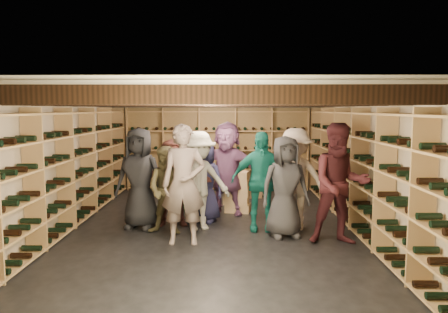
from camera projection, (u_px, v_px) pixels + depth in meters
name	position (u px, v px, depth m)	size (l,w,h in m)	color
ground	(212.00, 229.00, 7.74)	(8.00, 8.00, 0.00)	black
walls	(212.00, 162.00, 7.61)	(5.52, 8.02, 2.40)	tan
ceiling	(212.00, 93.00, 7.48)	(5.50, 8.00, 0.01)	#BEB7A2
ceiling_joists	(212.00, 101.00, 7.49)	(5.40, 7.12, 0.18)	black
wine_rack_left	(66.00, 169.00, 7.65)	(0.32, 7.50, 2.15)	tan
wine_rack_right	(359.00, 169.00, 7.60)	(0.32, 7.50, 2.15)	tan
wine_rack_back	(218.00, 149.00, 11.43)	(4.70, 0.30, 2.15)	tan
crate_stack_left	(237.00, 192.00, 8.98)	(0.56, 0.43, 0.85)	tan
crate_stack_right	(187.00, 191.00, 9.54)	(0.57, 0.46, 0.68)	tan
crate_loose	(251.00, 194.00, 10.52)	(0.50, 0.33, 0.17)	tan
person_0	(140.00, 178.00, 7.75)	(0.88, 0.57, 1.80)	black
person_2	(168.00, 190.00, 7.41)	(0.73, 0.57, 1.50)	brown
person_3	(295.00, 179.00, 7.71)	(1.16, 0.66, 1.79)	beige
person_4	(260.00, 181.00, 7.62)	(1.02, 0.42, 1.74)	#167469
person_5	(172.00, 182.00, 7.95)	(1.47, 0.47, 1.58)	brown
person_6	(205.00, 182.00, 8.21)	(0.75, 0.49, 1.53)	#202043
person_7	(184.00, 184.00, 6.84)	(0.69, 0.45, 1.90)	gray
person_8	(340.00, 184.00, 6.82)	(0.93, 0.73, 1.91)	#461B21
person_9	(198.00, 181.00, 7.65)	(1.12, 0.65, 1.74)	#A2A195
person_10	(187.00, 176.00, 8.96)	(0.89, 0.37, 1.52)	#26522B
person_11	(227.00, 168.00, 8.79)	(1.74, 0.55, 1.87)	#885488
person_12	(285.00, 187.00, 7.22)	(0.82, 0.54, 1.69)	#333339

